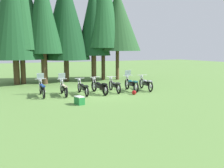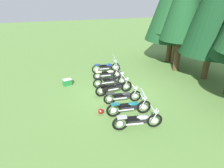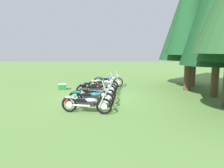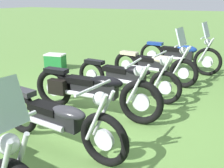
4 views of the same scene
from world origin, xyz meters
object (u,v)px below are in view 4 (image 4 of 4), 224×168
at_px(motorcycle_3, 92,90).
at_px(motorcycle_2, 127,77).
at_px(motorcycle_0, 180,54).
at_px(motorcycle_4, 58,119).
at_px(picnic_cooler, 55,61).
at_px(motorcycle_1, 155,65).

bearing_deg(motorcycle_3, motorcycle_2, 79.06).
relative_size(motorcycle_0, motorcycle_3, 0.94).
distance_m(motorcycle_4, picnic_cooler, 4.39).
distance_m(motorcycle_2, motorcycle_3, 1.11).
bearing_deg(motorcycle_1, motorcycle_4, -88.52).
distance_m(motorcycle_0, motorcycle_3, 3.62).
bearing_deg(motorcycle_3, motorcycle_0, 77.15).
xyz_separation_m(motorcycle_2, picnic_cooler, (-1.13, -2.77, -0.21)).
height_order(motorcycle_0, motorcycle_1, motorcycle_0).
bearing_deg(motorcycle_2, motorcycle_3, -95.11).
xyz_separation_m(motorcycle_2, motorcycle_3, (1.10, -0.15, 0.03)).
bearing_deg(motorcycle_3, picnic_cooler, 136.55).
bearing_deg(motorcycle_4, picnic_cooler, 135.36).
height_order(motorcycle_2, picnic_cooler, motorcycle_2).
xyz_separation_m(motorcycle_1, motorcycle_2, (1.18, -0.19, -0.02)).
bearing_deg(motorcycle_4, motorcycle_2, 96.34).
bearing_deg(motorcycle_1, picnic_cooler, -174.73).
xyz_separation_m(motorcycle_0, motorcycle_2, (2.47, -0.46, -0.06)).
distance_m(motorcycle_0, motorcycle_4, 4.74).
relative_size(motorcycle_1, motorcycle_4, 0.97).
distance_m(motorcycle_0, motorcycle_1, 1.31).
bearing_deg(motorcycle_2, picnic_cooler, 160.63).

